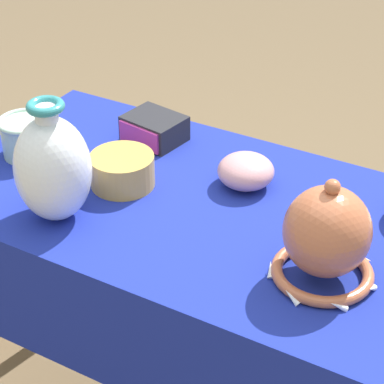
# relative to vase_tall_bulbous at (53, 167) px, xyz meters

# --- Properties ---
(display_table) EXTENTS (1.20, 0.63, 0.71)m
(display_table) POSITION_rel_vase_tall_bulbous_xyz_m (0.26, 0.17, -0.20)
(display_table) COLOR brown
(display_table) RESTS_ON ground_plane
(vase_tall_bulbous) EXTENTS (0.15, 0.15, 0.26)m
(vase_tall_bulbous) POSITION_rel_vase_tall_bulbous_xyz_m (0.00, 0.00, 0.00)
(vase_tall_bulbous) COLOR white
(vase_tall_bulbous) RESTS_ON display_table
(vase_dome_bell) EXTENTS (0.20, 0.20, 0.21)m
(vase_dome_bell) POSITION_rel_vase_tall_bulbous_xyz_m (0.54, 0.08, -0.03)
(vase_dome_bell) COLOR #BC6642
(vase_dome_bell) RESTS_ON display_table
(mosaic_tile_box) EXTENTS (0.15, 0.13, 0.06)m
(mosaic_tile_box) POSITION_rel_vase_tall_bulbous_xyz_m (0.00, 0.37, -0.08)
(mosaic_tile_box) COLOR #232328
(mosaic_tile_box) RESTS_ON display_table
(cup_wide_celadon) EXTENTS (0.13, 0.13, 0.09)m
(cup_wide_celadon) POSITION_rel_vase_tall_bulbous_xyz_m (-0.22, 0.16, -0.07)
(cup_wide_celadon) COLOR #A8CCB7
(cup_wide_celadon) RESTS_ON display_table
(pot_squat_ochre) EXTENTS (0.14, 0.14, 0.07)m
(pot_squat_ochre) POSITION_rel_vase_tall_bulbous_xyz_m (0.05, 0.17, -0.08)
(pot_squat_ochre) COLOR gold
(pot_squat_ochre) RESTS_ON display_table
(bowl_shallow_rose) EXTENTS (0.12, 0.12, 0.07)m
(bowl_shallow_rose) POSITION_rel_vase_tall_bulbous_xyz_m (0.28, 0.30, -0.08)
(bowl_shallow_rose) COLOR #D19399
(bowl_shallow_rose) RESTS_ON display_table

